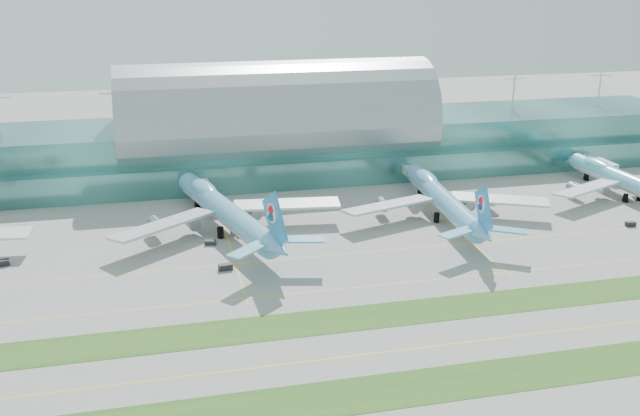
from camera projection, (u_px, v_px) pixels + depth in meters
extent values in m
plane|color=gray|center=(375.00, 320.00, 162.37)|extent=(700.00, 700.00, 0.00)
cube|color=#3D7A75|center=(277.00, 146.00, 279.12)|extent=(340.00, 42.00, 20.00)
cube|color=#3D7A75|center=(288.00, 175.00, 258.58)|extent=(340.00, 8.00, 10.00)
ellipsoid|color=#9EA5A8|center=(276.00, 121.00, 275.92)|extent=(340.00, 46.20, 16.17)
cylinder|color=white|center=(276.00, 100.00, 273.36)|extent=(0.80, 0.80, 16.00)
cube|color=#B2B7B7|center=(204.00, 188.00, 241.60)|extent=(3.50, 22.00, 3.00)
cylinder|color=black|center=(207.00, 207.00, 233.50)|extent=(1.00, 1.00, 4.00)
cube|color=#B2B7B7|center=(413.00, 174.00, 257.73)|extent=(3.50, 22.00, 3.00)
cylinder|color=black|center=(423.00, 191.00, 249.62)|extent=(1.00, 1.00, 4.00)
cube|color=#B2B7B7|center=(597.00, 162.00, 273.86)|extent=(3.50, 22.00, 3.00)
cylinder|color=black|center=(612.00, 178.00, 265.75)|extent=(1.00, 1.00, 4.00)
cube|color=#2D591E|center=(418.00, 387.00, 136.53)|extent=(420.00, 12.00, 0.08)
cube|color=#2D591E|center=(372.00, 316.00, 164.21)|extent=(420.00, 12.00, 0.08)
cube|color=yellow|center=(395.00, 351.00, 149.46)|extent=(420.00, 0.35, 0.01)
cube|color=yellow|center=(353.00, 288.00, 178.98)|extent=(420.00, 0.35, 0.01)
cube|color=yellow|center=(332.00, 255.00, 199.28)|extent=(420.00, 0.35, 0.01)
cylinder|color=#5EA9D0|center=(225.00, 211.00, 215.17)|extent=(24.56, 67.53, 6.81)
ellipsoid|color=#5EA9D0|center=(203.00, 188.00, 230.47)|extent=(11.71, 21.69, 4.86)
cone|color=#5EA9D0|center=(186.00, 180.00, 245.75)|extent=(8.02, 7.10, 6.81)
cone|color=#5EA9D0|center=(279.00, 248.00, 182.69)|extent=(8.86, 11.25, 6.47)
cube|color=silver|center=(163.00, 225.00, 204.55)|extent=(31.24, 26.57, 1.34)
cylinder|color=gray|center=(174.00, 223.00, 212.47)|extent=(5.20, 6.82, 3.74)
cube|color=silver|center=(287.00, 204.00, 222.40)|extent=(33.71, 12.06, 1.34)
cylinder|color=gray|center=(265.00, 208.00, 225.85)|extent=(5.20, 6.82, 3.74)
cube|color=#2A7FBC|center=(275.00, 220.00, 182.31)|extent=(4.45, 14.11, 15.85)
cylinder|color=silver|center=(273.00, 213.00, 182.70)|extent=(2.35, 5.35, 5.28)
cylinder|color=black|center=(197.00, 203.00, 238.36)|extent=(1.98, 1.98, 3.30)
cylinder|color=black|center=(220.00, 232.00, 211.63)|extent=(1.98, 1.98, 3.30)
cylinder|color=black|center=(241.00, 229.00, 214.61)|extent=(1.98, 1.98, 3.30)
cylinder|color=#61A7D6|center=(443.00, 199.00, 227.38)|extent=(10.75, 63.45, 6.32)
ellipsoid|color=#61A7D6|center=(426.00, 179.00, 243.37)|extent=(7.34, 19.58, 4.50)
cone|color=#61A7D6|center=(413.00, 171.00, 259.21)|extent=(6.66, 5.53, 6.32)
cone|color=#61A7D6|center=(485.00, 235.00, 193.63)|extent=(6.63, 9.57, 6.00)
cube|color=silver|center=(388.00, 205.00, 222.87)|extent=(31.44, 16.72, 1.24)
cylinder|color=gray|center=(398.00, 205.00, 229.38)|extent=(3.85, 5.83, 3.46)
cube|color=silver|center=(499.00, 199.00, 228.35)|extent=(30.83, 20.31, 1.24)
cylinder|color=gray|center=(479.00, 201.00, 233.49)|extent=(3.85, 5.83, 3.46)
cube|color=#2E8ACF|center=(484.00, 210.00, 193.49)|extent=(1.55, 13.40, 14.69)
cylinder|color=white|center=(483.00, 203.00, 193.95)|extent=(1.26, 4.94, 4.89)
cylinder|color=black|center=(420.00, 191.00, 251.34)|extent=(1.83, 1.83, 3.06)
cylinder|color=black|center=(437.00, 218.00, 224.61)|extent=(1.83, 1.83, 3.06)
cylinder|color=black|center=(455.00, 217.00, 225.53)|extent=(1.83, 1.83, 3.06)
cylinder|color=#6BCEEC|center=(627.00, 182.00, 246.88)|extent=(7.96, 59.95, 5.98)
ellipsoid|color=#6BCEEC|center=(598.00, 165.00, 261.68)|extent=(6.28, 18.35, 4.26)
cone|color=#6BCEEC|center=(573.00, 159.00, 276.36)|extent=(6.14, 5.02, 5.98)
cube|color=silver|center=(587.00, 188.00, 240.98)|extent=(29.39, 18.36, 1.18)
cylinder|color=gray|center=(588.00, 189.00, 247.46)|extent=(3.45, 5.41, 3.28)
cylinder|color=black|center=(586.00, 177.00, 269.09)|extent=(1.74, 1.74, 2.89)
cylinder|color=black|center=(626.00, 198.00, 244.06)|extent=(1.74, 1.74, 2.89)
cylinder|color=black|center=(640.00, 197.00, 245.48)|extent=(1.74, 1.74, 2.89)
cube|color=black|center=(1.00, 263.00, 191.94)|extent=(4.57, 2.99, 1.55)
cube|color=black|center=(226.00, 267.00, 189.33)|extent=(3.88, 2.30, 1.63)
cube|color=black|center=(210.00, 243.00, 206.57)|extent=(3.54, 2.38, 1.35)
cube|color=orange|center=(467.00, 231.00, 215.92)|extent=(3.43, 2.29, 1.41)
cube|color=black|center=(471.00, 226.00, 219.76)|extent=(3.44, 2.44, 1.61)
cube|color=black|center=(631.00, 224.00, 221.38)|extent=(3.12, 1.92, 1.41)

